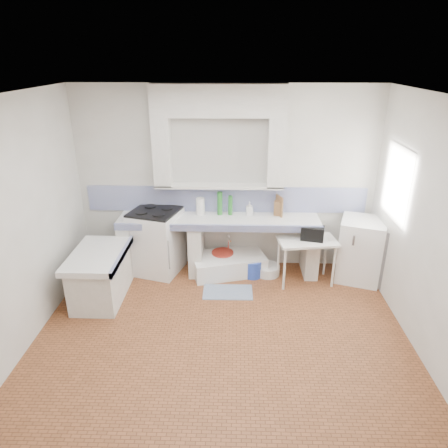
{
  "coord_description": "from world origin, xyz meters",
  "views": [
    {
      "loc": [
        0.15,
        -3.91,
        3.16
      ],
      "look_at": [
        0.0,
        1.0,
        1.1
      ],
      "focal_mm": 32.49,
      "sensor_mm": 36.0,
      "label": 1
    }
  ],
  "objects_px": {
    "sink": "(228,265)",
    "stove": "(157,242)",
    "side_table": "(306,261)",
    "fridge": "(360,250)"
  },
  "relations": [
    {
      "from": "sink",
      "to": "stove",
      "type": "bearing_deg",
      "value": 162.35
    },
    {
      "from": "stove",
      "to": "sink",
      "type": "bearing_deg",
      "value": 14.38
    },
    {
      "from": "stove",
      "to": "side_table",
      "type": "distance_m",
      "value": 2.28
    },
    {
      "from": "stove",
      "to": "sink",
      "type": "relative_size",
      "value": 0.89
    },
    {
      "from": "side_table",
      "to": "fridge",
      "type": "relative_size",
      "value": 0.88
    },
    {
      "from": "stove",
      "to": "sink",
      "type": "distance_m",
      "value": 1.17
    },
    {
      "from": "stove",
      "to": "side_table",
      "type": "relative_size",
      "value": 1.18
    },
    {
      "from": "stove",
      "to": "fridge",
      "type": "height_order",
      "value": "stove"
    },
    {
      "from": "stove",
      "to": "side_table",
      "type": "height_order",
      "value": "stove"
    },
    {
      "from": "stove",
      "to": "side_table",
      "type": "bearing_deg",
      "value": 8.98
    }
  ]
}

